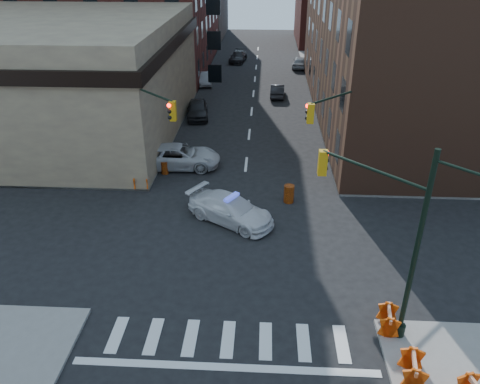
# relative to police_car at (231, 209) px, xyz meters

# --- Properties ---
(ground) EXTENTS (140.00, 140.00, 0.00)m
(ground) POSITION_rel_police_car_xyz_m (0.54, -2.23, -0.75)
(ground) COLOR black
(ground) RESTS_ON ground
(sidewalk_nw) EXTENTS (34.00, 54.50, 0.15)m
(sidewalk_nw) POSITION_rel_police_car_xyz_m (-22.46, 30.52, -0.68)
(sidewalk_nw) COLOR gray
(sidewalk_nw) RESTS_ON ground
(sidewalk_ne) EXTENTS (34.00, 54.50, 0.15)m
(sidewalk_ne) POSITION_rel_police_car_xyz_m (23.54, 30.52, -0.68)
(sidewalk_ne) COLOR gray
(sidewalk_ne) RESTS_ON ground
(bank_building) EXTENTS (22.00, 22.00, 9.00)m
(bank_building) POSITION_rel_police_car_xyz_m (-16.46, 14.27, 3.75)
(bank_building) COLOR tan
(bank_building) RESTS_ON ground
(commercial_row_ne) EXTENTS (14.00, 34.00, 14.00)m
(commercial_row_ne) POSITION_rel_police_car_xyz_m (13.54, 20.27, 6.25)
(commercial_row_ne) COLOR #533121
(commercial_row_ne) RESTS_ON ground
(filler_ne) EXTENTS (16.00, 16.00, 12.00)m
(filler_ne) POSITION_rel_police_car_xyz_m (14.54, 55.77, 5.25)
(filler_ne) COLOR maroon
(filler_ne) RESTS_ON ground
(signal_pole_se) EXTENTS (5.40, 5.27, 8.00)m
(signal_pole_se) POSITION_rel_police_car_xyz_m (6.58, -7.75, 3.86)
(signal_pole_se) COLOR black
(signal_pole_se) RESTS_ON sidewalk_se
(signal_pole_nw) EXTENTS (3.58, 3.67, 8.00)m
(signal_pole_nw) POSITION_rel_police_car_xyz_m (-5.31, 3.11, 3.58)
(signal_pole_nw) COLOR black
(signal_pole_nw) RESTS_ON sidewalk_nw
(signal_pole_ne) EXTENTS (3.67, 3.58, 8.00)m
(signal_pole_ne) POSITION_rel_police_car_xyz_m (6.37, 3.12, 3.58)
(signal_pole_ne) COLOR black
(signal_pole_ne) RESTS_ON sidewalk_ne
(tree_ne_near) EXTENTS (3.00, 3.00, 4.85)m
(tree_ne_near) POSITION_rel_police_car_xyz_m (8.04, 23.77, 2.73)
(tree_ne_near) COLOR black
(tree_ne_near) RESTS_ON sidewalk_ne
(tree_ne_far) EXTENTS (3.00, 3.00, 4.85)m
(tree_ne_far) POSITION_rel_police_car_xyz_m (8.04, 31.77, 2.73)
(tree_ne_far) COLOR black
(tree_ne_far) RESTS_ON sidewalk_ne
(police_car) EXTENTS (5.52, 4.57, 1.51)m
(police_car) POSITION_rel_police_car_xyz_m (0.00, 0.00, 0.00)
(police_car) COLOR silver
(police_car) RESTS_ON ground
(pickup) EXTENTS (5.88, 2.85, 1.61)m
(pickup) POSITION_rel_police_car_xyz_m (-4.16, 7.11, 0.05)
(pickup) COLOR #BCBDC1
(pickup) RESTS_ON ground
(parked_car_wnear) EXTENTS (2.40, 4.74, 1.55)m
(parked_car_wnear) POSITION_rel_police_car_xyz_m (-4.29, 17.81, 0.02)
(parked_car_wnear) COLOR black
(parked_car_wnear) RESTS_ON ground
(parked_car_wfar) EXTENTS (1.89, 4.06, 1.29)m
(parked_car_wfar) POSITION_rel_police_car_xyz_m (-4.96, 29.16, -0.11)
(parked_car_wfar) COLOR gray
(parked_car_wfar) RESTS_ON ground
(parked_car_wdeep) EXTENTS (2.44, 4.91, 1.37)m
(parked_car_wdeep) POSITION_rel_police_car_xyz_m (-1.96, 40.69, -0.07)
(parked_car_wdeep) COLOR black
(parked_car_wdeep) RESTS_ON ground
(parked_car_enear) EXTENTS (1.54, 3.96, 1.28)m
(parked_car_enear) POSITION_rel_police_car_xyz_m (3.04, 24.78, -0.11)
(parked_car_enear) COLOR black
(parked_car_enear) RESTS_ON ground
(parked_car_efar) EXTENTS (2.23, 4.40, 1.44)m
(parked_car_efar) POSITION_rel_police_car_xyz_m (6.04, 37.71, -0.04)
(parked_car_efar) COLOR #93969B
(parked_car_efar) RESTS_ON ground
(pedestrian_a) EXTENTS (0.73, 0.65, 1.68)m
(pedestrian_a) POSITION_rel_police_car_xyz_m (-10.18, 5.90, 0.24)
(pedestrian_a) COLOR black
(pedestrian_a) RESTS_ON sidewalk_nw
(pedestrian_b) EXTENTS (1.16, 1.10, 1.90)m
(pedestrian_b) POSITION_rel_police_car_xyz_m (-9.74, 6.16, 0.34)
(pedestrian_b) COLOR black
(pedestrian_b) RESTS_ON sidewalk_nw
(pedestrian_c) EXTENTS (0.86, 0.97, 1.58)m
(pedestrian_c) POSITION_rel_police_car_xyz_m (-12.46, 4.86, 0.18)
(pedestrian_c) COLOR black
(pedestrian_c) RESTS_ON sidewalk_nw
(barrel_road) EXTENTS (0.69, 0.69, 1.10)m
(barrel_road) POSITION_rel_police_car_xyz_m (3.37, 2.42, -0.20)
(barrel_road) COLOR red
(barrel_road) RESTS_ON ground
(barrel_bank) EXTENTS (0.52, 0.52, 0.89)m
(barrel_bank) POSITION_rel_police_car_xyz_m (-4.96, 5.98, -0.31)
(barrel_bank) COLOR #DF630A
(barrel_bank) RESTS_ON ground
(barricade_se_a) EXTENTS (0.78, 1.30, 0.92)m
(barricade_se_a) POSITION_rel_police_car_xyz_m (6.94, -8.24, -0.15)
(barricade_se_a) COLOR #F2320B
(barricade_se_a) RESTS_ON sidewalk_se
(barricade_se_c) EXTENTS (0.87, 1.42, 0.99)m
(barricade_se_c) POSITION_rel_police_car_xyz_m (7.23, -10.73, -0.11)
(barricade_se_c) COLOR red
(barricade_se_c) RESTS_ON sidewalk_se
(barricade_nw_a) EXTENTS (1.12, 0.64, 0.80)m
(barricade_nw_a) POSITION_rel_police_car_xyz_m (-5.96, 3.47, -0.21)
(barricade_nw_a) COLOR red
(barricade_nw_a) RESTS_ON sidewalk_nw
(barricade_nw_b) EXTENTS (1.23, 0.67, 0.89)m
(barricade_nw_b) POSITION_rel_police_car_xyz_m (-9.41, 4.98, -0.16)
(barricade_nw_b) COLOR red
(barricade_nw_b) RESTS_ON sidewalk_nw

